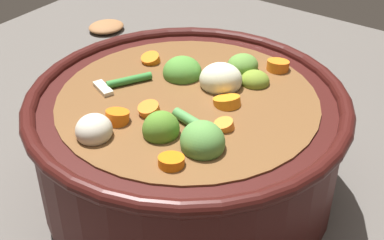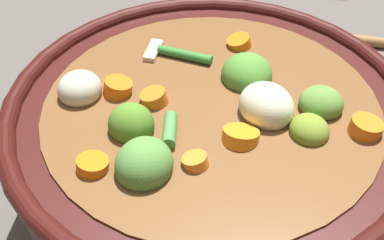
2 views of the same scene
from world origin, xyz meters
name	(u,v)px [view 2 (image 2 of 2)]	position (x,y,z in m)	size (l,w,h in m)	color
ground_plane	(209,205)	(0.00, 0.00, 0.00)	(1.10, 1.10, 0.00)	#514C47
cooking_pot	(210,155)	(0.00, 0.00, 0.07)	(0.33, 0.33, 0.15)	#38110F
wooden_spoon	(338,7)	(0.31, -0.24, 0.01)	(0.22, 0.24, 0.01)	#92613A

